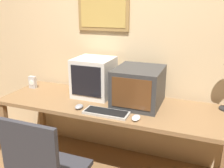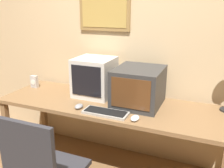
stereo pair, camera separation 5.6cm
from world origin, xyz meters
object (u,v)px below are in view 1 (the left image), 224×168
Objects in this scene: keyboard_main at (106,113)px; mouse_near_keyboard at (136,118)px; mouse_far_corner at (79,107)px; monitor_right at (139,86)px; desk_clock at (33,82)px; monitor_left at (94,77)px.

keyboard_main is 0.27m from mouse_near_keyboard.
keyboard_main is 3.97× the size of mouse_far_corner.
monitor_right is 0.58m from mouse_far_corner.
monitor_right reaches higher than mouse_near_keyboard.
desk_clock is (-1.32, 0.36, 0.05)m from mouse_near_keyboard.
monitor_right is at bearing -1.00° from desk_clock.
mouse_near_keyboard is (0.57, -0.40, -0.18)m from monitor_left.
desk_clock is (-1.04, 0.35, 0.06)m from keyboard_main.
mouse_far_corner is (-0.47, -0.31, -0.16)m from monitor_right.
monitor_left reaches higher than desk_clock.
monitor_left is 0.49m from monitor_right.
desk_clock is (-0.75, -0.04, -0.13)m from monitor_left.
monitor_left is 0.99× the size of keyboard_main.
mouse_near_keyboard is (0.08, -0.34, -0.16)m from monitor_right.
monitor_right reaches higher than mouse_far_corner.
mouse_near_keyboard is at bearing -76.99° from monitor_right.
mouse_near_keyboard is at bearing -3.38° from keyboard_main.
mouse_near_keyboard is 1.10× the size of mouse_far_corner.
monitor_right is 4.36× the size of mouse_near_keyboard.
desk_clock reaches higher than mouse_far_corner.
desk_clock reaches higher than mouse_near_keyboard.
desk_clock is at bearing 179.00° from monitor_right.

